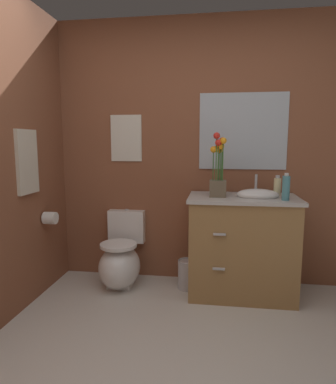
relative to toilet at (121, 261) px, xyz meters
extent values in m
cube|color=brown|center=(0.86, 0.30, 1.01)|extent=(4.09, 0.05, 2.50)
ellipsoid|color=white|center=(0.00, -0.05, -0.04)|extent=(0.38, 0.48, 0.40)
cube|color=white|center=(0.00, 0.00, -0.15)|extent=(0.22, 0.26, 0.18)
cube|color=white|center=(0.00, 0.24, 0.28)|extent=(0.36, 0.13, 0.32)
cylinder|color=white|center=(0.00, -0.07, 0.17)|extent=(0.34, 0.34, 0.03)
cylinder|color=#B7B7BC|center=(0.00, 0.24, 0.44)|extent=(0.04, 0.04, 0.02)
cube|color=#9E7242|center=(1.11, -0.03, 0.18)|extent=(0.90, 0.52, 0.86)
cube|color=#BCB7B2|center=(1.11, -0.03, 0.63)|extent=(0.94, 0.56, 0.03)
ellipsoid|color=white|center=(1.23, -0.03, 0.66)|extent=(0.36, 0.26, 0.10)
cylinder|color=#B7B7BC|center=(1.23, 0.13, 0.73)|extent=(0.02, 0.02, 0.18)
cube|color=#B7B7BC|center=(0.91, -0.30, 0.37)|extent=(0.10, 0.02, 0.02)
cube|color=#B7B7BC|center=(0.91, -0.30, 0.08)|extent=(0.10, 0.02, 0.02)
cube|color=brown|center=(0.89, -0.05, 0.71)|extent=(0.14, 0.14, 0.14)
cylinder|color=#386B2D|center=(0.91, -0.05, 0.93)|extent=(0.01, 0.01, 0.29)
sphere|color=orange|center=(0.91, -0.05, 1.07)|extent=(0.06, 0.06, 0.06)
cylinder|color=#386B2D|center=(0.92, -0.02, 0.95)|extent=(0.01, 0.01, 0.34)
sphere|color=red|center=(0.92, -0.02, 1.12)|extent=(0.06, 0.06, 0.06)
cylinder|color=#386B2D|center=(0.90, -0.02, 0.91)|extent=(0.01, 0.01, 0.26)
sphere|color=orange|center=(0.90, -0.02, 1.04)|extent=(0.06, 0.06, 0.06)
cylinder|color=#386B2D|center=(0.87, -0.03, 0.92)|extent=(0.01, 0.01, 0.27)
sphere|color=orange|center=(0.87, -0.03, 1.05)|extent=(0.06, 0.06, 0.06)
cylinder|color=#386B2D|center=(0.85, -0.06, 0.91)|extent=(0.01, 0.01, 0.26)
sphere|color=orange|center=(0.85, -0.06, 1.05)|extent=(0.06, 0.06, 0.06)
cylinder|color=#386B2D|center=(0.87, -0.07, 0.97)|extent=(0.01, 0.01, 0.38)
sphere|color=red|center=(0.87, -0.07, 1.16)|extent=(0.06, 0.06, 0.06)
cylinder|color=#386B2D|center=(0.89, -0.07, 0.94)|extent=(0.01, 0.01, 0.32)
sphere|color=red|center=(0.89, -0.07, 1.10)|extent=(0.06, 0.06, 0.06)
cylinder|color=#386B2D|center=(0.93, -0.08, 0.95)|extent=(0.01, 0.01, 0.34)
sphere|color=orange|center=(0.93, -0.08, 1.12)|extent=(0.06, 0.06, 0.06)
cylinder|color=beige|center=(1.41, 0.07, 0.72)|extent=(0.06, 0.06, 0.16)
cylinder|color=#B7B7BC|center=(1.41, 0.07, 0.81)|extent=(0.03, 0.03, 0.02)
cylinder|color=teal|center=(1.43, -0.17, 0.74)|extent=(0.06, 0.06, 0.20)
cylinder|color=silver|center=(1.43, -0.17, 0.85)|extent=(0.03, 0.03, 0.02)
cylinder|color=#B7B7BC|center=(0.63, 0.02, -0.11)|extent=(0.18, 0.18, 0.26)
torus|color=#B7B7BC|center=(0.63, 0.02, 0.02)|extent=(0.18, 0.18, 0.01)
cube|color=silver|center=(0.00, 0.27, 1.15)|extent=(0.30, 0.01, 0.45)
cube|color=#B2BCC6|center=(1.11, 0.27, 1.21)|extent=(0.80, 0.01, 0.70)
cube|color=beige|center=(-0.64, -0.42, 0.95)|extent=(0.03, 0.28, 0.52)
cylinder|color=white|center=(-0.59, -0.20, 0.44)|extent=(0.11, 0.11, 0.11)
camera|label=1|loc=(0.88, -2.98, 1.11)|focal=31.78mm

